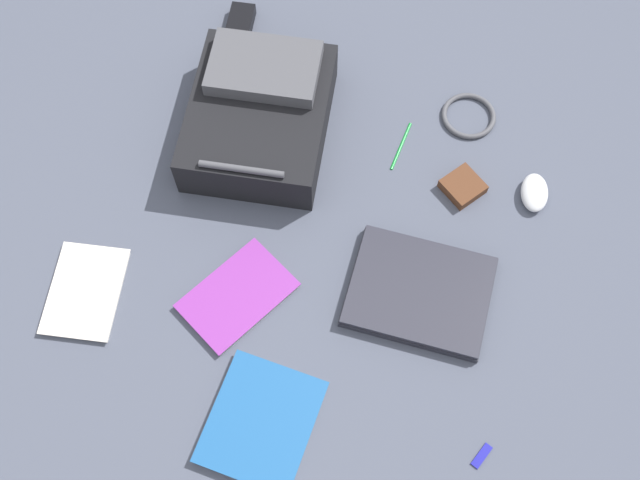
# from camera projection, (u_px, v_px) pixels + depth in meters

# --- Properties ---
(ground_plane) EXTENTS (3.56, 3.56, 0.00)m
(ground_plane) POSITION_uv_depth(u_px,v_px,m) (326.00, 252.00, 1.83)
(ground_plane) COLOR #4C5160
(backpack) EXTENTS (0.44, 0.49, 0.16)m
(backpack) POSITION_uv_depth(u_px,v_px,m) (260.00, 113.00, 1.91)
(backpack) COLOR black
(backpack) RESTS_ON ground_plane
(laptop) EXTENTS (0.36, 0.31, 0.03)m
(laptop) POSITION_uv_depth(u_px,v_px,m) (420.00, 290.00, 1.77)
(laptop) COLOR #24242C
(laptop) RESTS_ON ground_plane
(book_red) EXTENTS (0.23, 0.27, 0.01)m
(book_red) POSITION_uv_depth(u_px,v_px,m) (86.00, 292.00, 1.78)
(book_red) COLOR silver
(book_red) RESTS_ON ground_plane
(book_blue) EXTENTS (0.24, 0.29, 0.02)m
(book_blue) POSITION_uv_depth(u_px,v_px,m) (238.00, 296.00, 1.77)
(book_blue) COLOR silver
(book_blue) RESTS_ON ground_plane
(book_comic) EXTENTS (0.25, 0.28, 0.02)m
(book_comic) POSITION_uv_depth(u_px,v_px,m) (261.00, 422.00, 1.65)
(book_comic) COLOR silver
(book_comic) RESTS_ON ground_plane
(computer_mouse) EXTENTS (0.10, 0.12, 0.04)m
(computer_mouse) POSITION_uv_depth(u_px,v_px,m) (534.00, 193.00, 1.87)
(computer_mouse) COLOR silver
(computer_mouse) RESTS_ON ground_plane
(cable_coil) EXTENTS (0.14, 0.14, 0.01)m
(cable_coil) POSITION_uv_depth(u_px,v_px,m) (469.00, 116.00, 1.98)
(cable_coil) COLOR #4C4C51
(cable_coil) RESTS_ON ground_plane
(power_brick) EXTENTS (0.10, 0.14, 0.04)m
(power_brick) POSITION_uv_depth(u_px,v_px,m) (240.00, 25.00, 2.09)
(power_brick) COLOR black
(power_brick) RESTS_ON ground_plane
(pen_black) EXTENTS (0.02, 0.15, 0.01)m
(pen_black) POSITION_uv_depth(u_px,v_px,m) (401.00, 146.00, 1.95)
(pen_black) COLOR #198C33
(pen_black) RESTS_ON ground_plane
(earbud_pouch) EXTENTS (0.12, 0.12, 0.03)m
(earbud_pouch) POSITION_uv_depth(u_px,v_px,m) (463.00, 186.00, 1.89)
(earbud_pouch) COLOR #59331E
(earbud_pouch) RESTS_ON ground_plane
(usb_stick) EXTENTS (0.03, 0.06, 0.01)m
(usb_stick) POSITION_uv_depth(u_px,v_px,m) (482.00, 456.00, 1.62)
(usb_stick) COLOR #191999
(usb_stick) RESTS_ON ground_plane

